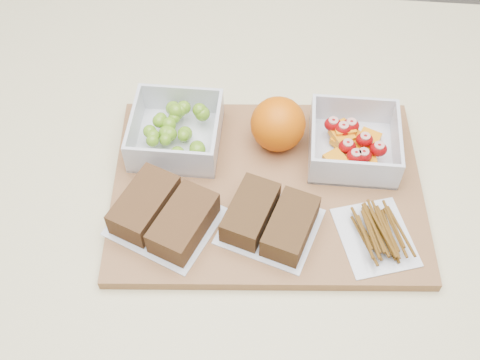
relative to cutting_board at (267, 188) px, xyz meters
The scene contains 8 objects.
counter 0.46m from the cutting_board, 167.30° to the right, with size 1.20×0.90×0.90m, color beige.
cutting_board is the anchor object (origin of this frame).
grape_container 0.15m from the cutting_board, 153.51° to the left, with size 0.12×0.12×0.05m.
fruit_container 0.14m from the cutting_board, 30.16° to the left, with size 0.12×0.12×0.05m.
orange 0.09m from the cutting_board, 83.62° to the left, with size 0.08×0.08×0.08m, color #E16005.
sandwich_bag_left 0.15m from the cutting_board, 150.74° to the right, with size 0.16×0.15×0.04m.
sandwich_bag_center 0.07m from the cutting_board, 83.72° to the right, with size 0.14×0.14×0.04m.
pretzel_bag 0.16m from the cutting_board, 26.40° to the right, with size 0.12×0.13×0.02m.
Camera 1 is at (0.04, -0.47, 1.58)m, focal length 45.00 mm.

